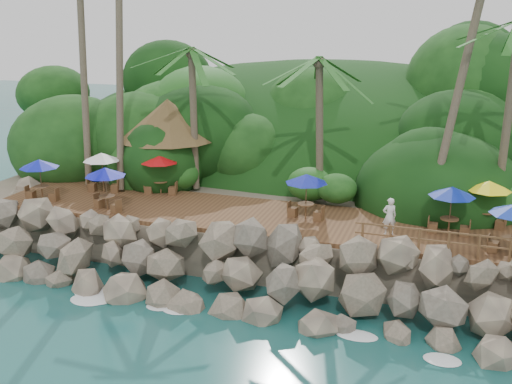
% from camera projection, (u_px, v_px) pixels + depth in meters
% --- Properties ---
extents(ground, '(140.00, 140.00, 0.00)m').
position_uv_depth(ground, '(207.00, 318.00, 22.98)').
color(ground, '#19514F').
rests_on(ground, ground).
extents(land_base, '(32.00, 25.20, 2.10)m').
position_uv_depth(land_base, '(307.00, 185.00, 37.23)').
color(land_base, gray).
rests_on(land_base, ground).
extents(jungle_hill, '(44.80, 28.00, 15.40)m').
position_uv_depth(jungle_hill, '(331.00, 173.00, 44.35)').
color(jungle_hill, '#143811').
rests_on(jungle_hill, ground).
extents(seawall, '(29.00, 4.00, 2.30)m').
position_uv_depth(seawall, '(225.00, 271.00, 24.48)').
color(seawall, gray).
rests_on(seawall, ground).
extents(terrace, '(26.00, 5.00, 0.20)m').
position_uv_depth(terrace, '(256.00, 217.00, 27.81)').
color(terrace, brown).
rests_on(terrace, land_base).
extents(jungle_foliage, '(44.00, 16.00, 12.00)m').
position_uv_depth(jungle_foliage, '(302.00, 206.00, 36.62)').
color(jungle_foliage, '#143811').
rests_on(jungle_foliage, ground).
extents(foam_line, '(25.20, 0.80, 0.06)m').
position_uv_depth(foam_line, '(210.00, 314.00, 23.25)').
color(foam_line, white).
rests_on(foam_line, ground).
extents(palapa, '(5.42, 5.42, 4.60)m').
position_uv_depth(palapa, '(168.00, 119.00, 32.44)').
color(palapa, brown).
rests_on(palapa, ground).
extents(dining_clusters, '(24.65, 5.13, 2.09)m').
position_uv_depth(dining_clusters, '(281.00, 182.00, 26.78)').
color(dining_clusters, brown).
rests_on(dining_clusters, terrace).
extents(railing, '(6.10, 0.10, 1.00)m').
position_uv_depth(railing, '(434.00, 239.00, 23.03)').
color(railing, brown).
rests_on(railing, terrace).
extents(waiter, '(0.69, 0.57, 1.62)m').
position_uv_depth(waiter, '(389.00, 216.00, 25.04)').
color(waiter, white).
rests_on(waiter, terrace).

